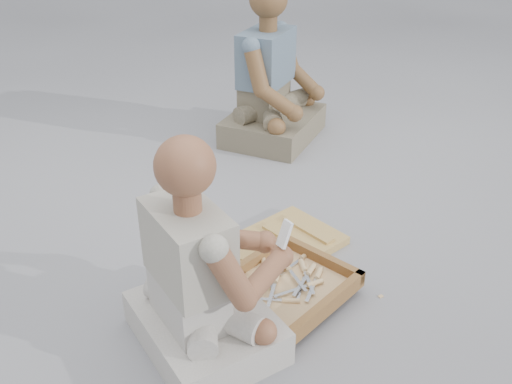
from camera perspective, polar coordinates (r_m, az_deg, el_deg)
ground at (r=2.47m, az=2.83°, el=-8.09°), size 60.00×60.00×0.00m
carved_panel at (r=2.60m, az=2.16°, el=-5.44°), size 0.61×0.44×0.04m
tool_tray at (r=2.28m, az=2.65°, el=-9.73°), size 0.61×0.54×0.07m
chisel_0 at (r=2.37m, az=2.61°, el=-7.40°), size 0.20×0.12×0.02m
chisel_1 at (r=2.34m, az=6.14°, el=-8.42°), size 0.19×0.14×0.02m
chisel_2 at (r=2.23m, az=2.95°, el=-10.78°), size 0.18×0.16×0.02m
chisel_3 at (r=2.30m, az=5.43°, el=-9.22°), size 0.22×0.05×0.02m
chisel_4 at (r=2.36m, az=4.97°, el=-8.20°), size 0.18×0.15×0.02m
chisel_5 at (r=2.36m, az=3.20°, el=-7.55°), size 0.06×0.22×0.02m
chisel_6 at (r=2.29m, az=0.16°, el=-8.87°), size 0.14×0.19×0.02m
chisel_7 at (r=2.37m, az=4.81°, el=-7.66°), size 0.11×0.21×0.02m
chisel_8 at (r=2.39m, az=0.94°, el=-7.45°), size 0.11×0.21×0.02m
chisel_9 at (r=2.31m, az=1.98°, el=-8.83°), size 0.17×0.16×0.02m
chisel_10 at (r=2.35m, az=5.32°, el=-8.03°), size 0.20×0.12×0.02m
chisel_11 at (r=2.45m, az=4.74°, el=-6.50°), size 0.22×0.07×0.02m
wood_chip_0 at (r=2.43m, az=0.34°, el=-8.63°), size 0.02×0.02×0.00m
wood_chip_1 at (r=2.33m, az=-4.27°, el=-10.75°), size 0.02×0.02×0.00m
wood_chip_2 at (r=2.47m, az=-3.59°, el=-8.00°), size 0.02×0.02×0.00m
wood_chip_3 at (r=2.20m, az=-3.44°, el=-13.74°), size 0.02×0.02×0.00m
wood_chip_4 at (r=2.57m, az=-1.70°, el=-6.36°), size 0.02×0.02×0.00m
wood_chip_6 at (r=2.07m, az=2.26°, el=-16.96°), size 0.02×0.02×0.00m
wood_chip_7 at (r=2.40m, az=12.38°, el=-10.16°), size 0.02×0.02×0.00m
wood_chip_8 at (r=2.68m, az=4.46°, el=-4.72°), size 0.02×0.02×0.00m
wood_chip_9 at (r=2.07m, az=0.12°, el=-17.11°), size 0.02×0.02×0.00m
wood_chip_10 at (r=2.42m, az=9.90°, el=-9.45°), size 0.02×0.02×0.00m
craftsman at (r=1.98m, az=-5.47°, el=-8.81°), size 0.56×0.55×0.82m
companion at (r=3.59m, az=1.58°, el=10.29°), size 0.79×0.75×0.98m
mobile_phone at (r=2.00m, az=2.88°, el=-4.21°), size 0.05×0.04×0.10m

